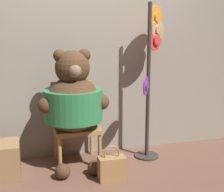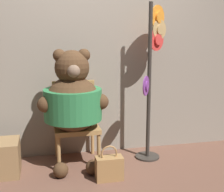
% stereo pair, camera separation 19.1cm
% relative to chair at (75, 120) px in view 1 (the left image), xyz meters
% --- Properties ---
extents(ground_plane, '(14.00, 14.00, 0.00)m').
position_rel_chair_xyz_m(ground_plane, '(0.23, -0.54, -0.48)').
color(ground_plane, brown).
extents(wall_back, '(8.00, 0.10, 2.45)m').
position_rel_chair_xyz_m(wall_back, '(0.23, 0.25, 0.75)').
color(wall_back, gray).
rests_on(wall_back, ground_plane).
extents(chair, '(0.48, 0.48, 0.90)m').
position_rel_chair_xyz_m(chair, '(0.00, 0.00, 0.00)').
color(chair, '#B2844C').
rests_on(chair, ground_plane).
extents(teddy_bear, '(0.74, 0.66, 1.27)m').
position_rel_chair_xyz_m(teddy_bear, '(-0.04, -0.16, 0.25)').
color(teddy_bear, '#4C331E').
rests_on(teddy_bear, ground_plane).
extents(hat_display_rack, '(0.37, 0.37, 1.76)m').
position_rel_chair_xyz_m(hat_display_rack, '(0.86, -0.10, 0.54)').
color(hat_display_rack, '#332D28').
rests_on(hat_display_rack, ground_plane).
extents(handbag_on_ground, '(0.27, 0.14, 0.36)m').
position_rel_chair_xyz_m(handbag_on_ground, '(0.26, -0.57, -0.35)').
color(handbag_on_ground, '#A87A47').
rests_on(handbag_on_ground, ground_plane).
extents(wooden_crate, '(0.36, 0.36, 0.36)m').
position_rel_chair_xyz_m(wooden_crate, '(-0.78, -0.22, -0.30)').
color(wooden_crate, '#937047').
rests_on(wooden_crate, ground_plane).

